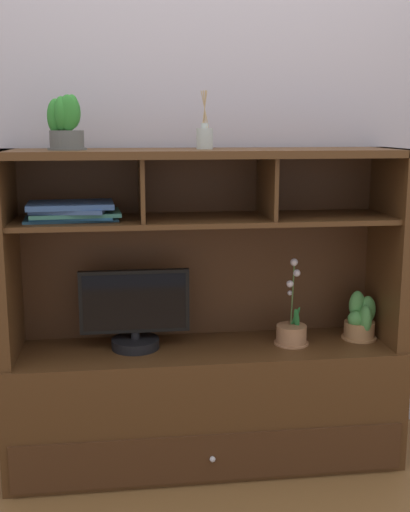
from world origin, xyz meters
TOP-DOWN VIEW (x-y plane):
  - floor_plane at (0.00, 0.00)m, footprint 6.00×6.00m
  - back_wall at (0.00, 0.24)m, footprint 6.00×0.02m
  - media_console at (0.00, 0.01)m, footprint 1.63×0.46m
  - tv_monitor at (-0.29, 0.01)m, footprint 0.45×0.20m
  - potted_orchid at (0.37, -0.02)m, footprint 0.15×0.15m
  - potted_fern at (0.68, 0.01)m, footprint 0.15×0.15m
  - magazine_stack_left at (-0.52, -0.01)m, footprint 0.38×0.26m
  - diffuser_bottle at (-0.00, 0.01)m, footprint 0.07×0.07m
  - potted_succulent at (-0.53, -0.02)m, footprint 0.15×0.15m

SIDE VIEW (x-z plane):
  - floor_plane at x=0.00m, z-range -0.02..0.00m
  - media_console at x=0.00m, z-range -0.25..1.07m
  - potted_orchid at x=0.37m, z-range 0.38..0.75m
  - potted_fern at x=0.68m, z-range 0.48..0.69m
  - tv_monitor at x=-0.29m, z-range 0.49..0.82m
  - magazine_stack_left at x=-0.52m, z-range 1.05..1.12m
  - diffuser_bottle at x=0.00m, z-range 1.25..1.48m
  - back_wall at x=0.00m, z-range 0.00..2.80m
  - potted_succulent at x=-0.53m, z-range 1.31..1.52m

